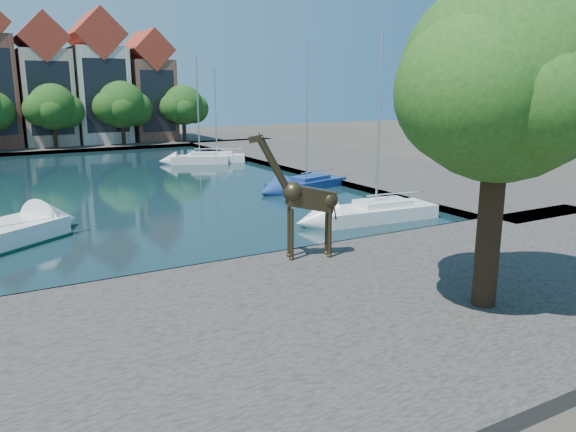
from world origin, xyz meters
The scene contains 17 objects.
ground centered at (0.00, 0.00, 0.00)m, with size 160.00×160.00×0.00m, color #38332B.
water_basin centered at (0.00, 24.00, 0.04)m, with size 38.00×50.00×0.08m, color black.
near_quay centered at (0.00, -7.00, 0.25)m, with size 50.00×14.00×0.50m, color #4A4540.
far_quay centered at (0.00, 56.00, 0.25)m, with size 60.00×16.00×0.50m, color #4A4540.
right_quay centered at (25.00, 24.00, 0.25)m, with size 14.00×52.00×0.50m, color #4A4540.
plane_tree centered at (7.62, -9.01, 7.67)m, with size 8.32×6.40×10.62m.
townhouse_east_inner centered at (2.00, 55.99, 7.73)m, with size 5.94×9.18×15.79m.
townhouse_east_mid centered at (8.50, 55.99, 8.10)m, with size 6.43×9.18×16.65m.
townhouse_east_end centered at (15.00, 55.99, 7.11)m, with size 5.44×9.18×14.43m.
far_tree_mid_east centered at (2.10, 50.49, 5.13)m, with size 7.02×5.40×7.52m.
far_tree_east centered at (10.11, 50.49, 5.24)m, with size 7.54×5.80×7.84m.
far_tree_far_east centered at (18.09, 50.49, 5.08)m, with size 6.76×5.20×7.36m.
giraffe_statue centered at (4.96, -1.42, 3.12)m, with size 3.68×1.41×5.34m.
sailboat_right_a centered at (13.19, 4.00, 0.68)m, with size 7.37×3.14×10.66m.
sailboat_right_b centered at (15.00, 14.69, 0.58)m, with size 6.98×3.95×10.69m.
sailboat_right_c centered at (15.00, 32.31, 0.64)m, with size 5.93×3.98×9.29m.
sailboat_right_d centered at (13.01, 32.01, 0.71)m, with size 5.95×3.99×10.44m.
Camera 1 is at (-7.18, -21.28, 7.77)m, focal length 35.00 mm.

